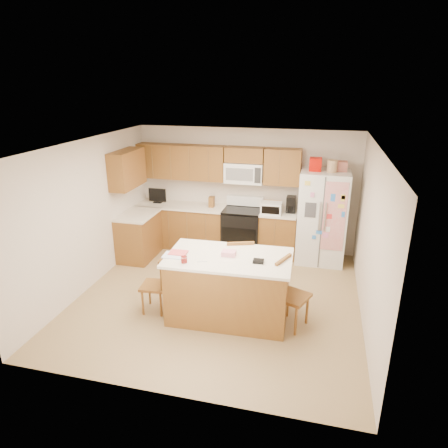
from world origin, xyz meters
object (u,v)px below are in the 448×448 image
(island, at_px, (229,287))
(windsor_chair_right, at_px, (291,295))
(refrigerator, at_px, (322,216))
(windsor_chair_back, at_px, (239,270))
(stove, at_px, (242,230))
(windsor_chair_left, at_px, (156,285))

(island, xyz_separation_m, windsor_chair_right, (0.92, -0.02, -0.01))
(refrigerator, distance_m, windsor_chair_right, 2.45)
(windsor_chair_back, height_order, windsor_chair_right, windsor_chair_back)
(stove, relative_size, refrigerator, 0.55)
(refrigerator, relative_size, windsor_chair_left, 2.22)
(island, bearing_deg, windsor_chair_left, -174.12)
(refrigerator, height_order, windsor_chair_back, refrigerator)
(windsor_chair_right, bearing_deg, island, 178.90)
(stove, height_order, windsor_chair_left, stove)
(windsor_chair_back, bearing_deg, stove, 99.80)
(windsor_chair_left, distance_m, windsor_chair_right, 2.04)
(stove, distance_m, windsor_chair_left, 2.68)
(windsor_chair_back, distance_m, windsor_chair_right, 1.09)
(stove, bearing_deg, windsor_chair_left, -108.03)
(refrigerator, height_order, island, refrigerator)
(windsor_chair_back, bearing_deg, island, -92.46)
(refrigerator, bearing_deg, stove, 177.70)
(refrigerator, bearing_deg, windsor_chair_back, -125.35)
(windsor_chair_left, bearing_deg, windsor_chair_right, 2.75)
(windsor_chair_back, bearing_deg, windsor_chair_right, -34.81)
(refrigerator, height_order, windsor_chair_left, refrigerator)
(island, bearing_deg, refrigerator, 61.63)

